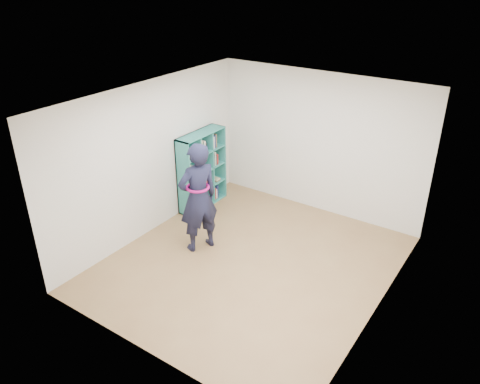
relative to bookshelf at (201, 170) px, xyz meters
The scene contains 9 objects.
floor 2.29m from the bookshelf, 31.41° to the right, with size 4.50×4.50×0.00m, color olive.
ceiling 2.87m from the bookshelf, 31.41° to the right, with size 4.50×4.50×0.00m, color white.
wall_left 1.28m from the bookshelf, 97.37° to the right, with size 0.02×4.50×2.60m, color silver.
wall_right 4.06m from the bookshelf, 16.37° to the right, with size 0.02×4.50×2.60m, color silver.
wall_back 2.24m from the bookshelf, 31.09° to the left, with size 4.00×0.02×2.60m, color silver.
wall_front 3.90m from the bookshelf, 61.27° to the right, with size 4.00×0.02×2.60m, color silver.
bookshelf is the anchor object (origin of this frame).
person 1.52m from the bookshelf, 52.93° to the right, with size 0.66×0.78×1.83m.
smartphone 1.38m from the bookshelf, 52.50° to the right, with size 0.04×0.08×0.12m.
Camera 1 is at (3.27, -5.11, 4.28)m, focal length 35.00 mm.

